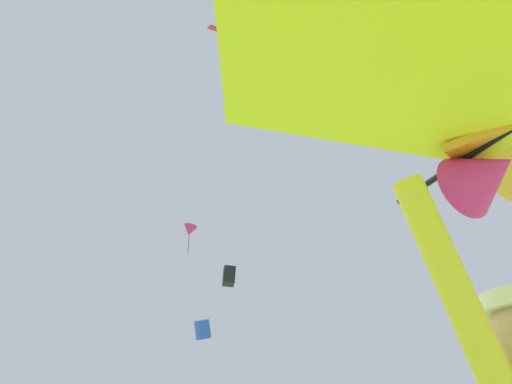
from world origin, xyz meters
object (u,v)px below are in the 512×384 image
(distant_kite_red_low_right, at_px, (214,28))
(distant_kite_black_high_right, at_px, (229,276))
(distant_kite_blue_high_left, at_px, (203,330))
(distant_kite_magenta_overhead_distant, at_px, (190,231))
(held_stunt_kite, at_px, (499,118))

(distant_kite_red_low_right, relative_size, distant_kite_black_high_right, 0.87)
(distant_kite_blue_high_left, relative_size, distant_kite_magenta_overhead_distant, 0.67)
(distant_kite_blue_high_left, xyz_separation_m, distant_kite_magenta_overhead_distant, (-1.58, -1.53, 6.01))
(held_stunt_kite, relative_size, distant_kite_black_high_right, 2.38)
(held_stunt_kite, distance_m, distant_kite_red_low_right, 22.80)
(held_stunt_kite, bearing_deg, distant_kite_red_low_right, 82.55)
(distant_kite_blue_high_left, xyz_separation_m, distant_kite_black_high_right, (-0.76, -8.86, 0.54))
(distant_kite_blue_high_left, xyz_separation_m, distant_kite_red_low_right, (-3.21, -13.79, 11.38))
(held_stunt_kite, xyz_separation_m, distant_kite_blue_high_left, (5.15, 28.57, 5.89))
(distant_kite_blue_high_left, bearing_deg, distant_kite_red_low_right, -103.12)
(held_stunt_kite, relative_size, distant_kite_red_low_right, 2.74)
(distant_kite_magenta_overhead_distant, xyz_separation_m, distant_kite_red_low_right, (-1.64, -12.26, 5.37))
(distant_kite_blue_high_left, height_order, distant_kite_black_high_right, distant_kite_black_high_right)
(distant_kite_magenta_overhead_distant, bearing_deg, distant_kite_red_low_right, -97.60)
(distant_kite_blue_high_left, bearing_deg, distant_kite_black_high_right, -94.90)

